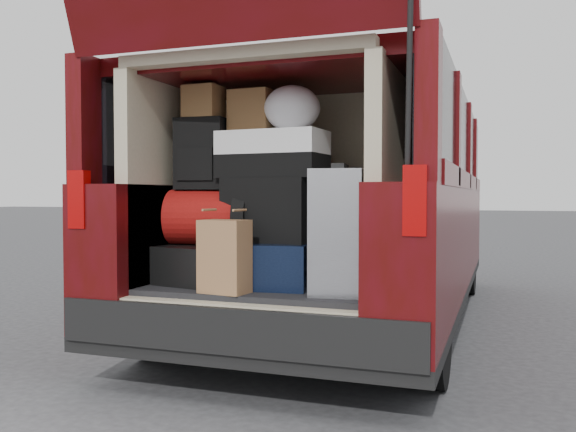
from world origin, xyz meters
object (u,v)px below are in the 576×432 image
Objects in this scene: black_hardshell at (208,263)px; black_soft_case at (271,210)px; red_duffel at (212,217)px; kraft_bag at (225,256)px; backpack at (202,154)px; twotone_duffel at (273,155)px; silver_roller at (340,231)px; navy_hardshell at (274,263)px.

black_soft_case reaches higher than black_hardshell.
black_soft_case is at bearing 14.26° from black_hardshell.
red_duffel is at bearing 24.67° from black_hardshell.
black_soft_case is (0.12, 0.34, 0.23)m from kraft_bag.
backpack is 0.71× the size of twotone_duffel.
kraft_bag is at bearing -39.64° from black_hardshell.
silver_roller is at bearing -13.14° from backpack.
black_hardshell is at bearing -174.11° from red_duffel.
backpack is at bearing 171.20° from black_hardshell.
silver_roller is 0.45m from black_soft_case.
backpack reaches higher than twotone_duffel.
navy_hardshell is 0.37m from kraft_bag.
backpack is 0.43m from twotone_duffel.
kraft_bag is at bearing -53.38° from backpack.
black_hardshell is 1.10× the size of black_soft_case.
backpack reaches higher than kraft_bag.
backpack is at bearing -175.31° from black_soft_case.
twotone_duffel is (-0.41, 0.13, 0.40)m from silver_roller.
twotone_duffel is (0.36, 0.02, 0.35)m from red_duffel.
black_soft_case is at bearing -171.09° from navy_hardshell.
black_hardshell is 0.42m from kraft_bag.
silver_roller is at bearing -11.34° from black_soft_case.
silver_roller is (0.40, -0.12, 0.19)m from navy_hardshell.
navy_hardshell is 0.46m from silver_roller.
red_duffel is 0.84× the size of twotone_duffel.
black_hardshell is at bearing -172.84° from black_soft_case.
silver_roller reaches higher than kraft_bag.
silver_roller is at bearing 29.61° from kraft_bag.
red_duffel is 0.50m from twotone_duffel.
kraft_bag is 0.64× the size of twotone_duffel.
navy_hardshell is at bearing -4.56° from red_duffel.
silver_roller is 1.68× the size of kraft_bag.
black_hardshell is 0.40m from navy_hardshell.
backpack is at bearing 165.00° from silver_roller.
black_hardshell is 0.26m from red_duffel.
navy_hardshell is 0.88× the size of silver_roller.
red_duffel is at bearing -173.53° from black_soft_case.
backpack is (-0.07, 0.01, 0.36)m from red_duffel.
kraft_bag reaches higher than black_hardshell.
black_hardshell is 0.97× the size of navy_hardshell.
kraft_bag is 0.76× the size of black_soft_case.
silver_roller is 1.08× the size of twotone_duffel.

